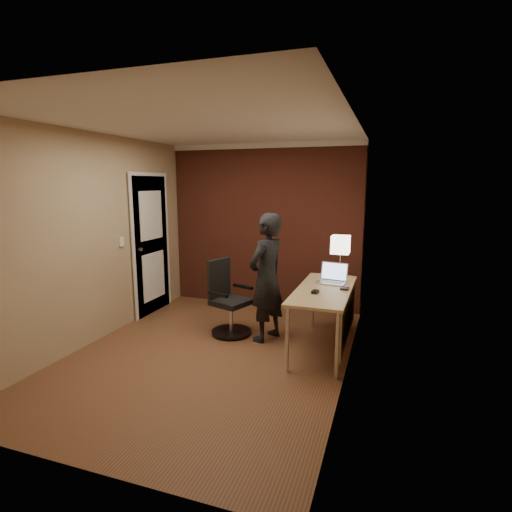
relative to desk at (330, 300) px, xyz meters
name	(u,v)px	position (x,y,z in m)	size (l,w,h in m)	color
room	(238,221)	(-1.53, 1.03, 0.77)	(4.00, 4.00, 4.00)	brown
desk	(330,300)	(0.00, 0.00, 0.00)	(0.60, 1.50, 0.73)	tan
desk_lamp	(340,245)	(0.02, 0.58, 0.55)	(0.22, 0.22, 0.54)	silver
laptop	(333,277)	(-0.03, 0.32, 0.19)	(0.37, 0.31, 0.23)	silver
mouse	(315,292)	(-0.13, -0.23, 0.14)	(0.06, 0.10, 0.03)	black
wallet	(345,288)	(0.15, 0.03, 0.14)	(0.09, 0.11, 0.02)	black
office_chair	(228,302)	(-1.31, 0.11, -0.19)	(0.54, 0.59, 0.94)	black
person	(267,278)	(-0.79, 0.09, 0.18)	(0.57, 0.37, 1.56)	black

